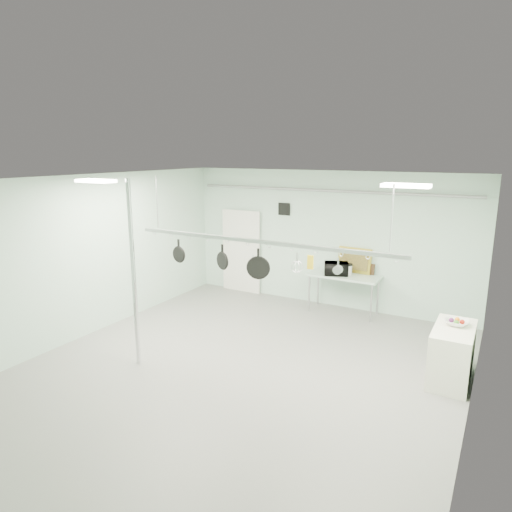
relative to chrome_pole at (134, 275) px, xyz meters
The scene contains 25 objects.
floor 2.41m from the chrome_pole, 19.44° to the left, with size 8.00×8.00×0.00m, color gray.
ceiling 2.40m from the chrome_pole, 19.44° to the left, with size 7.00×8.00×0.02m, color silver.
back_wall 4.89m from the chrome_pole, 69.68° to the left, with size 7.00×0.02×3.20m, color #ACCFBC.
right_wall 5.22m from the chrome_pole, ahead, with size 0.02×8.00×3.20m, color #ACCFBC.
door 4.61m from the chrome_pole, 97.53° to the left, with size 1.10×0.10×2.20m, color silver.
wall_vent 4.65m from the chrome_pole, 82.52° to the left, with size 0.30×0.04×0.30m, color black.
conduit_pipe 4.95m from the chrome_pole, 69.30° to the left, with size 0.07×0.07×6.60m, color gray.
chrome_pole is the anchor object (origin of this frame).
prep_table 4.85m from the chrome_pole, 61.29° to the left, with size 1.60×0.70×0.91m.
side_cabinet 5.37m from the chrome_pole, 22.41° to the left, with size 0.60×1.20×0.90m, color white.
pot_rack 2.19m from the chrome_pole, 25.35° to the left, with size 4.80×0.06×1.00m.
light_panel_left 1.65m from the chrome_pole, 158.20° to the right, with size 0.65×0.30×0.05m, color white.
light_panel_right 4.55m from the chrome_pole, 16.31° to the left, with size 0.65×0.30×0.05m, color white.
microwave 4.66m from the chrome_pole, 62.37° to the left, with size 0.52×0.35×0.29m, color black.
coffee_canister 4.89m from the chrome_pole, 60.71° to the left, with size 0.18×0.18×0.22m, color silver.
painting_large 5.13m from the chrome_pole, 61.60° to the left, with size 0.78×0.05×0.58m, color gold.
painting_small 5.31m from the chrome_pole, 58.52° to the left, with size 0.30×0.04×0.25m, color #311F11.
fruit_bowl 5.35m from the chrome_pole, 23.73° to the left, with size 0.37×0.37×0.09m, color silver.
skillet_left 0.98m from the chrome_pole, 74.01° to the left, with size 0.30×0.06×0.42m, color black, non-canonical shape.
skillet_mid 1.52m from the chrome_pole, 36.90° to the left, with size 0.31×0.06×0.44m, color black, non-canonical shape.
skillet_right 2.11m from the chrome_pole, 25.35° to the left, with size 0.39×0.06×0.52m, color black, non-canonical shape.
whisk 2.76m from the chrome_pole, 19.14° to the left, with size 0.19×0.19×0.33m, color #ABAAAF, non-canonical shape.
grater 2.98m from the chrome_pole, 17.73° to the left, with size 0.10×0.02×0.24m, color gold, non-canonical shape.
saucepan 3.40m from the chrome_pole, 15.44° to the left, with size 0.13×0.09×0.25m, color silver, non-canonical shape.
fruit_cluster 5.35m from the chrome_pole, 23.73° to the left, with size 0.24×0.24×0.09m, color maroon, non-canonical shape.
Camera 1 is at (3.70, -6.05, 3.63)m, focal length 32.00 mm.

